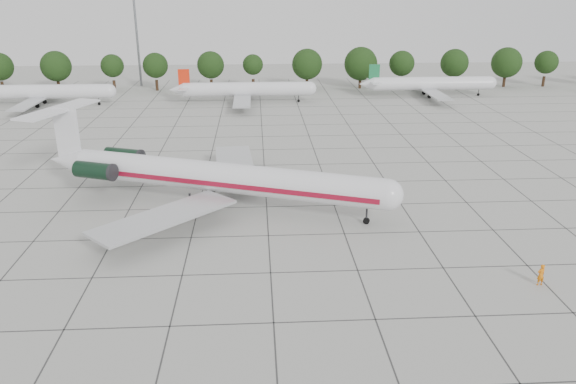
% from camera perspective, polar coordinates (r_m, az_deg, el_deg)
% --- Properties ---
extents(ground, '(260.00, 260.00, 0.00)m').
position_cam_1_polar(ground, '(58.72, -2.01, -4.45)').
color(ground, '#A8A8A1').
rests_on(ground, ground).
extents(apron_joints, '(170.00, 170.00, 0.02)m').
position_cam_1_polar(apron_joints, '(72.58, -2.31, 0.56)').
color(apron_joints, '#383838').
rests_on(apron_joints, ground).
extents(main_airliner, '(43.21, 32.76, 10.44)m').
position_cam_1_polar(main_airliner, '(66.15, -8.48, 1.71)').
color(main_airliner, silver).
rests_on(main_airliner, ground).
extents(ground_crew, '(0.81, 0.62, 2.00)m').
position_cam_1_polar(ground_crew, '(53.88, 24.30, -7.67)').
color(ground_crew, orange).
rests_on(ground_crew, ground).
extents(bg_airliner_b, '(28.24, 27.20, 7.40)m').
position_cam_1_polar(bg_airliner_b, '(131.27, -23.62, 9.28)').
color(bg_airliner_b, silver).
rests_on(bg_airliner_b, ground).
extents(bg_airliner_c, '(28.24, 27.20, 7.40)m').
position_cam_1_polar(bg_airliner_c, '(123.85, -4.26, 10.34)').
color(bg_airliner_c, silver).
rests_on(bg_airliner_c, ground).
extents(bg_airliner_d, '(28.24, 27.20, 7.40)m').
position_cam_1_polar(bg_airliner_d, '(134.80, 14.31, 10.61)').
color(bg_airliner_d, silver).
rests_on(bg_airliner_d, ground).
extents(tree_line, '(249.86, 8.44, 10.22)m').
position_cam_1_polar(tree_line, '(139.88, -7.87, 12.66)').
color(tree_line, '#332114').
rests_on(tree_line, ground).
extents(floodlight_mast, '(1.60, 1.60, 25.45)m').
position_cam_1_polar(floodlight_mast, '(148.42, -15.17, 15.84)').
color(floodlight_mast, slate).
rests_on(floodlight_mast, ground).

